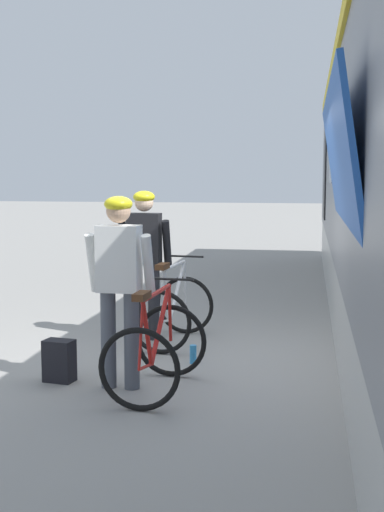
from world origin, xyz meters
The scene contains 7 objects.
ground_plane centered at (0.00, 0.00, 0.00)m, with size 80.00×80.00×0.00m, color gray.
cyclist_near_in_white centered at (-0.50, -1.04, 1.05)m, with size 0.61×0.31×1.76m.
cyclist_far_in_dark centered at (-0.72, 0.85, 1.05)m, with size 0.61×0.31×1.76m.
bicycle_near_red centered at (-0.14, -1.13, 0.40)m, with size 0.77×1.11×0.99m.
bicycle_far_white centered at (-0.34, 0.70, 0.40)m, with size 0.81×1.13×0.99m.
backpack_on_platform centered at (-1.12, -0.94, 0.20)m, with size 0.28×0.18×0.40m, color black.
water_bottle_near_the_bikes centered at (0.03, -0.12, 0.10)m, with size 0.07×0.07×0.19m, color #338CCC.
Camera 1 is at (1.18, -7.04, 1.96)m, focal length 48.66 mm.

